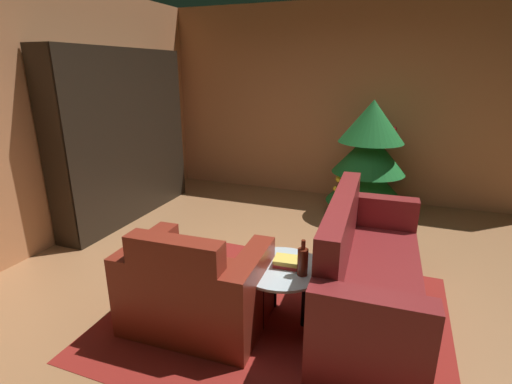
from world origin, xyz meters
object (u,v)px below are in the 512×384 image
book_stack_on_table (289,262)px  decorated_tree (369,157)px  bottle_on_table (303,261)px  armchair_red (195,290)px  couch_red (367,277)px  coffee_table (281,272)px  bookshelf_unit (132,135)px

book_stack_on_table → decorated_tree: (0.33, 2.58, 0.28)m
bottle_on_table → book_stack_on_table: bearing=147.1°
armchair_red → couch_red: couch_red is taller
coffee_table → bookshelf_unit: bearing=147.6°
armchair_red → bottle_on_table: bearing=15.6°
bookshelf_unit → decorated_tree: (2.90, 1.00, -0.28)m
armchair_red → decorated_tree: size_ratio=0.69×
bottle_on_table → bookshelf_unit: bearing=148.4°
bookshelf_unit → book_stack_on_table: (2.57, -1.58, -0.56)m
armchair_red → coffee_table: armchair_red is taller
coffee_table → decorated_tree: 2.66m
coffee_table → decorated_tree: (0.38, 2.61, 0.36)m
bookshelf_unit → bottle_on_table: size_ratio=8.03×
bookshelf_unit → couch_red: bookshelf_unit is taller
couch_red → book_stack_on_table: (-0.55, -0.32, 0.18)m
decorated_tree → bottle_on_table: bearing=-94.4°
bottle_on_table → decorated_tree: bearing=85.6°
book_stack_on_table → armchair_red: bearing=-155.1°
bottle_on_table → decorated_tree: decorated_tree is taller
coffee_table → bottle_on_table: size_ratio=2.45×
bookshelf_unit → coffee_table: size_ratio=3.27×
coffee_table → decorated_tree: size_ratio=0.44×
couch_red → book_stack_on_table: 0.66m
bookshelf_unit → book_stack_on_table: bearing=-31.5°
bookshelf_unit → armchair_red: (1.94, -1.87, -0.76)m
bottle_on_table → couch_red: bearing=43.4°
bookshelf_unit → bottle_on_table: (2.70, -1.66, -0.48)m
armchair_red → couch_red: (1.18, 0.61, 0.02)m
bookshelf_unit → armchair_red: size_ratio=2.08×
couch_red → decorated_tree: bearing=95.5°
armchair_red → coffee_table: size_ratio=1.57×
bookshelf_unit → decorated_tree: bearing=19.1°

